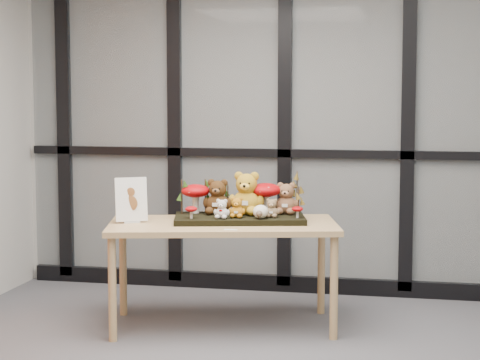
% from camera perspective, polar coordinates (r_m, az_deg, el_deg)
% --- Properties ---
extents(room_shell, '(5.00, 5.00, 5.00)m').
position_cam_1_polar(room_shell, '(3.96, 3.94, 8.22)').
color(room_shell, '#B5B2AB').
rests_on(room_shell, floor).
extents(glass_partition, '(4.90, 0.06, 2.78)m').
position_cam_1_polar(glass_partition, '(6.41, 6.96, 4.97)').
color(glass_partition, '#2D383F').
rests_on(glass_partition, floor).
extents(display_table, '(1.57, 1.04, 0.68)m').
position_cam_1_polar(display_table, '(5.55, -1.13, -3.51)').
color(display_table, tan).
rests_on(display_table, floor).
extents(diorama_tray, '(0.90, 0.60, 0.04)m').
position_cam_1_polar(diorama_tray, '(5.59, -0.03, -2.55)').
color(diorama_tray, black).
rests_on(diorama_tray, display_table).
extents(bear_pooh_yellow, '(0.28, 0.26, 0.31)m').
position_cam_1_polar(bear_pooh_yellow, '(5.63, 0.44, -0.73)').
color(bear_pooh_yellow, '#B98C1F').
rests_on(bear_pooh_yellow, diorama_tray).
extents(bear_brown_medium, '(0.23, 0.21, 0.25)m').
position_cam_1_polar(bear_brown_medium, '(5.66, -1.47, -0.98)').
color(bear_brown_medium, '#3F260F').
rests_on(bear_brown_medium, diorama_tray).
extents(bear_tan_back, '(0.20, 0.19, 0.23)m').
position_cam_1_polar(bear_tan_back, '(5.67, 3.05, -1.10)').
color(bear_tan_back, brown).
rests_on(bear_tan_back, diorama_tray).
extents(bear_small_yellow, '(0.13, 0.12, 0.14)m').
position_cam_1_polar(bear_small_yellow, '(5.50, -0.19, -1.74)').
color(bear_small_yellow, '#B97215').
rests_on(bear_small_yellow, diorama_tray).
extents(bear_white_bow, '(0.12, 0.12, 0.14)m').
position_cam_1_polar(bear_white_bow, '(5.46, -1.20, -1.83)').
color(bear_white_bow, silver).
rests_on(bear_white_bow, diorama_tray).
extents(bear_beige_small, '(0.12, 0.11, 0.13)m').
position_cam_1_polar(bear_beige_small, '(5.52, 2.11, -1.78)').
color(bear_beige_small, olive).
rests_on(bear_beige_small, diorama_tray).
extents(plush_cream_hedgehog, '(0.09, 0.08, 0.10)m').
position_cam_1_polar(plush_cream_hedgehog, '(5.46, 1.37, -2.05)').
color(plush_cream_hedgehog, white).
rests_on(plush_cream_hedgehog, diorama_tray).
extents(mushroom_back_left, '(0.19, 0.19, 0.21)m').
position_cam_1_polar(mushroom_back_left, '(5.70, -2.93, -1.14)').
color(mushroom_back_left, '#9B0508').
rests_on(mushroom_back_left, diorama_tray).
extents(mushroom_back_right, '(0.20, 0.20, 0.22)m').
position_cam_1_polar(mushroom_back_right, '(5.67, 1.70, -1.11)').
color(mushroom_back_right, '#9B0508').
rests_on(mushroom_back_right, diorama_tray).
extents(mushroom_front_left, '(0.08, 0.08, 0.09)m').
position_cam_1_polar(mushroom_front_left, '(5.48, -3.22, -2.10)').
color(mushroom_front_left, '#9B0508').
rests_on(mushroom_front_left, diorama_tray).
extents(mushroom_front_right, '(0.07, 0.07, 0.08)m').
position_cam_1_polar(mushroom_front_right, '(5.51, 3.79, -2.08)').
color(mushroom_front_right, '#9B0508').
rests_on(mushroom_front_right, diorama_tray).
extents(sprig_green_far_left, '(0.05, 0.05, 0.22)m').
position_cam_1_polar(sprig_green_far_left, '(5.68, -3.84, -1.10)').
color(sprig_green_far_left, black).
rests_on(sprig_green_far_left, diorama_tray).
extents(sprig_green_mid_left, '(0.05, 0.05, 0.22)m').
position_cam_1_polar(sprig_green_mid_left, '(5.72, -2.29, -1.04)').
color(sprig_green_mid_left, black).
rests_on(sprig_green_mid_left, diorama_tray).
extents(sprig_dry_far_right, '(0.05, 0.05, 0.28)m').
position_cam_1_polar(sprig_dry_far_right, '(5.68, 3.76, -0.82)').
color(sprig_dry_far_right, brown).
rests_on(sprig_dry_far_right, diorama_tray).
extents(sprig_dry_mid_right, '(0.05, 0.05, 0.19)m').
position_cam_1_polar(sprig_dry_mid_right, '(5.58, 3.87, -1.40)').
color(sprig_dry_mid_right, brown).
rests_on(sprig_dry_mid_right, diorama_tray).
extents(sprig_green_centre, '(0.05, 0.05, 0.19)m').
position_cam_1_polar(sprig_green_centre, '(5.74, -0.80, -1.21)').
color(sprig_green_centre, black).
rests_on(sprig_green_centre, diorama_tray).
extents(sign_holder, '(0.20, 0.14, 0.29)m').
position_cam_1_polar(sign_holder, '(5.56, -7.16, -1.43)').
color(sign_holder, silver).
rests_on(sign_holder, display_table).
extents(label_card, '(0.08, 0.03, 0.00)m').
position_cam_1_polar(label_card, '(5.25, -0.61, -3.28)').
color(label_card, white).
rests_on(label_card, display_table).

